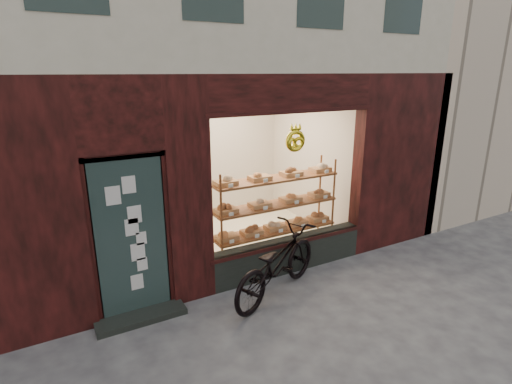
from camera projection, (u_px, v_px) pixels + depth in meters
ground at (357, 356)px, 4.58m from camera, size 90.00×90.00×0.00m
neighbor_right at (479, 25)px, 12.32m from camera, size 12.00×7.00×9.00m
display_shelf at (275, 213)px, 6.68m from camera, size 2.20×0.45×1.70m
bicycle at (277, 263)px, 5.71m from camera, size 2.00×1.38×1.00m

